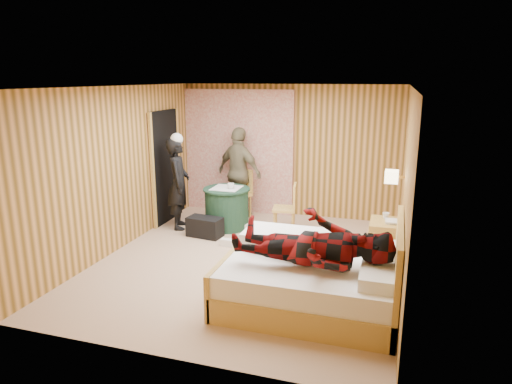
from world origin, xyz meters
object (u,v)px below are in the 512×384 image
(bed, at_px, (313,279))
(man_on_bed, at_px, (313,232))
(woman_standing, at_px, (178,184))
(chair_far, at_px, (240,190))
(nightstand, at_px, (384,240))
(man_at_table, at_px, (239,173))
(round_table, at_px, (227,208))
(duffel_bag, at_px, (205,227))
(wall_lamp, at_px, (392,177))
(chair_near, at_px, (289,204))

(bed, distance_m, man_on_bed, 0.70)
(bed, distance_m, woman_standing, 3.52)
(bed, xyz_separation_m, man_on_bed, (0.03, -0.23, 0.66))
(chair_far, bearing_deg, nightstand, -7.93)
(bed, xyz_separation_m, woman_standing, (-2.78, 2.10, 0.49))
(man_at_table, distance_m, man_on_bed, 3.84)
(round_table, bearing_deg, duffel_bag, -108.85)
(nightstand, relative_size, man_at_table, 0.35)
(wall_lamp, distance_m, woman_standing, 3.67)
(chair_far, relative_size, man_at_table, 0.54)
(chair_near, height_order, man_on_bed, man_on_bed)
(man_at_table, bearing_deg, chair_far, 147.13)
(chair_far, bearing_deg, man_at_table, 143.54)
(duffel_bag, distance_m, woman_standing, 0.94)
(bed, relative_size, man_on_bed, 1.14)
(bed, height_order, round_table, bed)
(bed, distance_m, man_at_table, 3.67)
(wall_lamp, height_order, chair_far, wall_lamp)
(wall_lamp, height_order, man_at_table, man_at_table)
(nightstand, bearing_deg, wall_lamp, -77.54)
(chair_far, distance_m, man_at_table, 0.33)
(man_on_bed, bearing_deg, chair_far, 121.40)
(chair_far, height_order, chair_near, chair_far)
(wall_lamp, xyz_separation_m, nightstand, (-0.04, 0.20, -0.99))
(man_at_table, relative_size, man_on_bed, 0.97)
(chair_near, bearing_deg, woman_standing, -88.85)
(chair_near, xyz_separation_m, man_on_bed, (0.89, -2.67, 0.48))
(round_table, bearing_deg, nightstand, -14.46)
(wall_lamp, xyz_separation_m, bed, (-0.80, -1.45, -0.98))
(wall_lamp, distance_m, chair_near, 2.10)
(wall_lamp, relative_size, chair_far, 0.28)
(bed, bearing_deg, round_table, 130.01)
(chair_near, height_order, duffel_bag, chair_near)
(woman_standing, xyz_separation_m, man_at_table, (0.81, 0.94, 0.05))
(nightstand, distance_m, woman_standing, 3.60)
(man_at_table, bearing_deg, man_on_bed, 143.78)
(wall_lamp, distance_m, chair_far, 3.25)
(round_table, distance_m, duffel_bag, 0.62)
(bed, xyz_separation_m, duffel_bag, (-2.16, 1.80, -0.15))
(chair_far, bearing_deg, man_on_bed, -39.85)
(round_table, height_order, chair_far, chair_far)
(nightstand, height_order, chair_near, chair_near)
(nightstand, height_order, man_on_bed, man_on_bed)
(duffel_bag, bearing_deg, bed, -32.46)
(bed, height_order, man_at_table, man_at_table)
(round_table, relative_size, man_on_bed, 0.47)
(nightstand, height_order, duffel_bag, nightstand)
(woman_standing, height_order, man_at_table, man_at_table)
(round_table, bearing_deg, bed, -49.99)
(woman_standing, bearing_deg, chair_near, -99.58)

